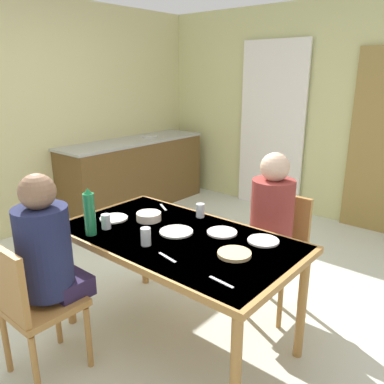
# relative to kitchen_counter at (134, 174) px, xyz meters

# --- Properties ---
(ground_plane) EXTENTS (7.11, 7.11, 0.00)m
(ground_plane) POSITION_rel_kitchen_counter_xyz_m (1.84, -1.47, -0.45)
(ground_plane) COLOR beige
(wall_back) EXTENTS (4.55, 0.10, 2.52)m
(wall_back) POSITION_rel_kitchen_counter_xyz_m (1.84, 1.27, 0.81)
(wall_back) COLOR #C7C885
(wall_back) RESTS_ON ground_plane
(wall_left) EXTENTS (0.10, 4.10, 2.52)m
(wall_left) POSITION_rel_kitchen_counter_xyz_m (-0.33, -0.79, 0.81)
(wall_left) COLOR #CAC387
(wall_left) RESTS_ON ground_plane
(curtain_panel) EXTENTS (0.90, 0.03, 2.12)m
(curtain_panel) POSITION_rel_kitchen_counter_xyz_m (1.35, 1.17, 0.61)
(curtain_panel) COLOR white
(curtain_panel) RESTS_ON ground_plane
(kitchen_counter) EXTENTS (0.61, 2.05, 0.91)m
(kitchen_counter) POSITION_rel_kitchen_counter_xyz_m (0.00, 0.00, 0.00)
(kitchen_counter) COLOR brown
(kitchen_counter) RESTS_ON ground_plane
(dining_table) EXTENTS (1.54, 0.87, 0.76)m
(dining_table) POSITION_rel_kitchen_counter_xyz_m (2.26, -1.66, 0.23)
(dining_table) COLOR #A7743B
(dining_table) RESTS_ON ground_plane
(chair_near_diner) EXTENTS (0.40, 0.40, 0.87)m
(chair_near_diner) POSITION_rel_kitchen_counter_xyz_m (1.86, -2.44, 0.05)
(chair_near_diner) COLOR #A7743B
(chair_near_diner) RESTS_ON ground_plane
(chair_far_diner) EXTENTS (0.40, 0.40, 0.87)m
(chair_far_diner) POSITION_rel_kitchen_counter_xyz_m (2.56, -0.87, 0.05)
(chair_far_diner) COLOR #A7743B
(chair_far_diner) RESTS_ON ground_plane
(person_near_diner) EXTENTS (0.30, 0.37, 0.77)m
(person_near_diner) POSITION_rel_kitchen_counter_xyz_m (1.86, -2.31, 0.33)
(person_near_diner) COLOR #281D3F
(person_near_diner) RESTS_ON ground_plane
(person_far_diner) EXTENTS (0.30, 0.37, 0.77)m
(person_far_diner) POSITION_rel_kitchen_counter_xyz_m (2.56, -1.01, 0.33)
(person_far_diner) COLOR #963235
(person_far_diner) RESTS_ON ground_plane
(water_bottle_green_near) EXTENTS (0.07, 0.07, 0.30)m
(water_bottle_green_near) POSITION_rel_kitchen_counter_xyz_m (1.84, -1.99, 0.45)
(water_bottle_green_near) COLOR #207B45
(water_bottle_green_near) RESTS_ON dining_table
(serving_bowl_center) EXTENTS (0.17, 0.17, 0.05)m
(serving_bowl_center) POSITION_rel_kitchen_counter_xyz_m (1.94, -1.58, 0.33)
(serving_bowl_center) COLOR #F3DDC2
(serving_bowl_center) RESTS_ON dining_table
(dinner_plate_near_left) EXTENTS (0.21, 0.21, 0.01)m
(dinner_plate_near_left) POSITION_rel_kitchen_counter_xyz_m (2.23, -1.62, 0.31)
(dinner_plate_near_left) COLOR white
(dinner_plate_near_left) RESTS_ON dining_table
(dinner_plate_near_right) EXTENTS (0.19, 0.19, 0.01)m
(dinner_plate_near_right) POSITION_rel_kitchen_counter_xyz_m (2.46, -1.44, 0.31)
(dinner_plate_near_right) COLOR white
(dinner_plate_near_right) RESTS_ON dining_table
(dinner_plate_far_center) EXTENTS (0.19, 0.19, 0.01)m
(dinner_plate_far_center) POSITION_rel_kitchen_counter_xyz_m (1.74, -1.73, 0.31)
(dinner_plate_far_center) COLOR white
(dinner_plate_far_center) RESTS_ON dining_table
(dinner_plate_far_side) EXTENTS (0.19, 0.19, 0.01)m
(dinner_plate_far_side) POSITION_rel_kitchen_counter_xyz_m (2.72, -1.39, 0.31)
(dinner_plate_far_side) COLOR white
(dinner_plate_far_side) RESTS_ON dining_table
(drinking_glass_by_near_diner) EXTENTS (0.06, 0.06, 0.10)m
(drinking_glass_by_near_diner) POSITION_rel_kitchen_counter_xyz_m (1.83, -1.87, 0.35)
(drinking_glass_by_near_diner) COLOR silver
(drinking_glass_by_near_diner) RESTS_ON dining_table
(drinking_glass_by_far_diner) EXTENTS (0.06, 0.06, 0.10)m
(drinking_glass_by_far_diner) POSITION_rel_kitchen_counter_xyz_m (2.17, -1.31, 0.35)
(drinking_glass_by_far_diner) COLOR silver
(drinking_glass_by_far_diner) RESTS_ON dining_table
(drinking_glass_spare_center) EXTENTS (0.06, 0.06, 0.11)m
(drinking_glass_spare_center) POSITION_rel_kitchen_counter_xyz_m (2.22, -1.87, 0.36)
(drinking_glass_spare_center) COLOR silver
(drinking_glass_spare_center) RESTS_ON dining_table
(bread_plate_sliced) EXTENTS (0.19, 0.19, 0.02)m
(bread_plate_sliced) POSITION_rel_kitchen_counter_xyz_m (2.69, -1.65, 0.32)
(bread_plate_sliced) COLOR #DBB77A
(bread_plate_sliced) RESTS_ON dining_table
(cutlery_knife_near) EXTENTS (0.14, 0.09, 0.00)m
(cutlery_knife_near) POSITION_rel_kitchen_counter_xyz_m (1.83, -1.33, 0.31)
(cutlery_knife_near) COLOR silver
(cutlery_knife_near) RESTS_ON dining_table
(cutlery_fork_near) EXTENTS (0.15, 0.03, 0.00)m
(cutlery_fork_near) POSITION_rel_kitchen_counter_xyz_m (2.81, -1.93, 0.31)
(cutlery_fork_near) COLOR silver
(cutlery_fork_near) RESTS_ON dining_table
(cutlery_knife_far) EXTENTS (0.15, 0.04, 0.00)m
(cutlery_knife_far) POSITION_rel_kitchen_counter_xyz_m (2.43, -1.91, 0.31)
(cutlery_knife_far) COLOR silver
(cutlery_knife_far) RESTS_ON dining_table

